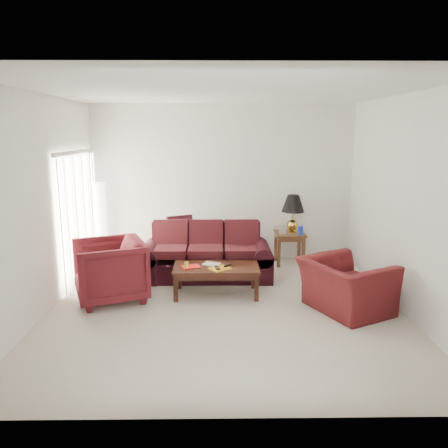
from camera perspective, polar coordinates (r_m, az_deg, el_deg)
name	(u,v)px	position (r m, az deg, el deg)	size (l,w,h in m)	color
floor	(225,307)	(6.42, 0.10, -10.81)	(5.00, 5.00, 0.00)	beige
blinds	(80,217)	(7.71, -18.34, 0.86)	(0.10, 2.00, 2.16)	silver
sofa	(206,252)	(7.52, -2.38, -3.66)	(2.24, 0.97, 0.92)	black
throw_pillow	(180,228)	(8.07, -5.75, -0.56)	(0.47, 0.13, 0.47)	black
end_table	(289,248)	(8.44, 8.51, -3.13)	(0.56, 0.56, 0.61)	#4F211B
table_lamp	(293,214)	(8.34, 8.97, 1.34)	(0.43, 0.43, 0.71)	#AE8836
clock	(283,231)	(8.22, 7.67, -0.87)	(0.13, 0.05, 0.13)	silver
blue_canister	(300,230)	(8.21, 9.94, -0.82)	(0.10, 0.10, 0.16)	#18309D
picture_frame	(279,226)	(8.50, 7.24, -0.26)	(0.14, 0.02, 0.18)	silver
floor_lamp	(101,223)	(8.58, -15.73, 0.15)	(0.26, 0.26, 1.59)	white
armchair_left	(110,270)	(6.76, -14.69, -5.87)	(0.98, 1.01, 0.92)	#481016
armchair_right	(346,286)	(6.41, 15.64, -7.80)	(1.12, 0.98, 0.73)	#471013
coffee_table	(216,281)	(6.80, -1.02, -7.40)	(1.31, 0.65, 0.46)	black
magazine_red	(191,267)	(6.70, -4.32, -5.60)	(0.27, 0.20, 0.02)	red
magazine_white	(211,264)	(6.82, -1.67, -5.25)	(0.25, 0.19, 0.01)	beige
magazine_orange	(220,268)	(6.60, -0.52, -5.82)	(0.30, 0.23, 0.02)	gold
remote_a	(217,268)	(6.57, -0.89, -5.71)	(0.05, 0.18, 0.02)	black
remote_b	(227,265)	(6.70, 0.46, -5.40)	(0.05, 0.16, 0.02)	black
yellow_glass	(186,265)	(6.61, -4.92, -5.42)	(0.06, 0.06, 0.11)	yellow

